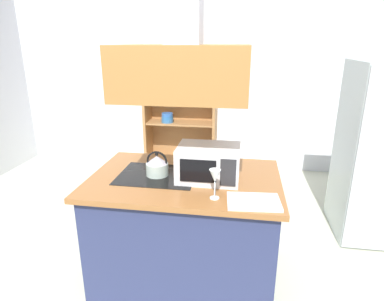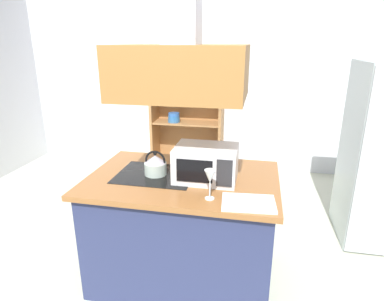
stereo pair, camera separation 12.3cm
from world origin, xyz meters
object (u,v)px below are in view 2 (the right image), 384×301
(dish_cabinet, at_px, (188,117))
(kettle, at_px, (155,165))
(cutting_board, at_px, (249,203))
(microwave, at_px, (206,163))
(wine_glass_on_counter, at_px, (210,178))

(dish_cabinet, bearing_deg, kettle, -83.34)
(cutting_board, distance_m, microwave, 0.49)
(cutting_board, bearing_deg, microwave, 134.39)
(kettle, bearing_deg, microwave, -1.49)
(microwave, distance_m, wine_glass_on_counter, 0.33)
(kettle, height_order, microwave, microwave)
(dish_cabinet, bearing_deg, microwave, -74.41)
(cutting_board, height_order, microwave, microwave)
(kettle, distance_m, cutting_board, 0.82)
(kettle, distance_m, microwave, 0.40)
(cutting_board, bearing_deg, wine_glass_on_counter, 175.32)
(kettle, xyz_separation_m, wine_glass_on_counter, (0.48, -0.33, 0.07))
(dish_cabinet, height_order, microwave, dish_cabinet)
(dish_cabinet, relative_size, microwave, 3.99)
(dish_cabinet, relative_size, cutting_board, 5.39)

